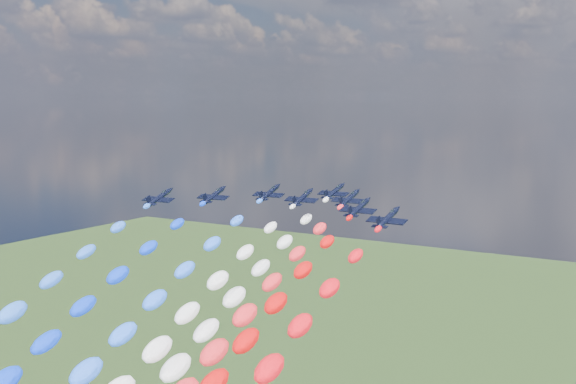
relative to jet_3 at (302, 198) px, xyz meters
The scene contains 8 objects.
jet_0 32.94m from the jet_3, 149.42° to the right, with size 7.90×10.59×2.33m, color black, non-canonical shape.
jet_1 21.24m from the jet_3, 160.90° to the right, with size 7.90×10.59×2.33m, color black, non-canonical shape.
jet_2 12.05m from the jet_3, 161.94° to the left, with size 7.90×10.59×2.33m, color black, non-canonical shape.
jet_3 is the anchor object (origin of this frame).
jet_4 13.89m from the jet_3, 86.50° to the left, with size 7.90×10.59×2.33m, color black, non-canonical shape.
jet_5 10.71m from the jet_3, 24.66° to the left, with size 7.90×10.59×2.33m, color black, non-canonical shape.
jet_6 19.99m from the jet_3, 23.50° to the right, with size 7.90×10.59×2.33m, color black, non-canonical shape.
jet_7 33.71m from the jet_3, 30.57° to the right, with size 7.90×10.59×2.33m, color black, non-canonical shape.
Camera 1 is at (88.75, -140.39, 112.13)m, focal length 47.98 mm.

